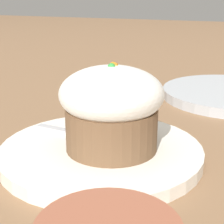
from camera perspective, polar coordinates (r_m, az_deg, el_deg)
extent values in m
plane|color=#846042|center=(0.42, -1.68, -6.99)|extent=(4.00, 4.00, 0.00)
cylinder|color=white|center=(0.42, -1.69, -6.13)|extent=(0.22, 0.22, 0.01)
cylinder|color=brown|center=(0.40, 0.00, -2.46)|extent=(0.10, 0.10, 0.05)
ellipsoid|color=white|center=(0.39, 0.00, 2.89)|extent=(0.11, 0.11, 0.06)
cone|color=orange|center=(0.39, 0.60, 7.18)|extent=(0.01, 0.01, 0.01)
sphere|color=green|center=(0.39, 0.15, 6.97)|extent=(0.01, 0.01, 0.01)
cube|color=#B7B7BC|center=(0.46, -6.94, -2.97)|extent=(0.02, 0.08, 0.00)
ellipsoid|color=#B7B7BC|center=(0.43, -0.73, -4.04)|extent=(0.04, 0.05, 0.01)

